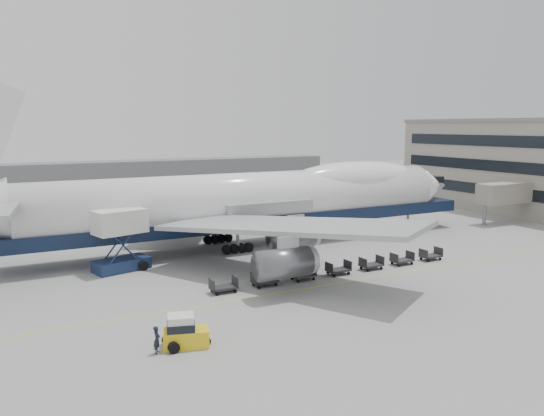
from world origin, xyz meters
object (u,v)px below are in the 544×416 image
ground_worker (157,340)px  catering_truck (120,237)px  baggage_tug (184,332)px  airliner (255,199)px

ground_worker → catering_truck: bearing=20.7°
catering_truck → baggage_tug: catering_truck is taller
baggage_tug → ground_worker: (-1.88, -0.24, -0.05)m
ground_worker → baggage_tug: bearing=-55.9°
catering_truck → baggage_tug: 21.00m
catering_truck → baggage_tug: (-0.42, -20.85, -2.49)m
airliner → baggage_tug: (-17.37, -24.95, -4.66)m
airliner → baggage_tug: airliner is taller
airliner → ground_worker: airliner is taller
baggage_tug → catering_truck: bearing=105.8°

